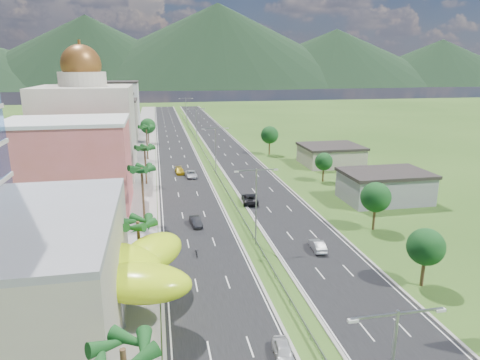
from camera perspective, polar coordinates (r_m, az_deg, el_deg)
ground at (r=52.22m, az=4.66°, el=-12.87°), size 500.00×500.00×0.00m
road_left at (r=136.60m, az=-8.71°, el=4.63°), size 11.00×260.00×0.04m
road_right at (r=138.01m, az=-2.46°, el=4.89°), size 11.00×260.00×0.04m
sidewalk_left at (r=136.54m, az=-12.71°, el=4.44°), size 7.00×260.00×0.12m
median_guardrail at (r=119.40m, az=-4.71°, el=3.54°), size 0.10×216.06×0.76m
streetlight_median_b at (r=58.55m, az=2.15°, el=-2.51°), size 6.04×0.25×11.00m
streetlight_median_c at (r=96.80m, az=-3.29°, el=4.54°), size 6.04×0.25×11.00m
streetlight_median_d at (r=141.00m, az=-5.85°, el=7.81°), size 6.04×0.25×11.00m
streetlight_median_e at (r=185.59m, az=-7.20°, el=9.51°), size 6.04×0.25×11.00m
lime_canopy at (r=45.29m, az=-19.35°, el=-11.26°), size 18.00×15.00×7.40m
pink_shophouse at (r=79.59m, az=-21.79°, el=1.71°), size 20.00×15.00×15.00m
domed_building at (r=101.27m, az=-19.75°, el=6.79°), size 20.00×20.00×28.70m
midrise_grey at (r=126.16m, az=-17.58°, el=6.91°), size 16.00×15.00×16.00m
midrise_beige at (r=148.05m, az=-16.66°, el=7.51°), size 16.00×15.00×13.00m
midrise_white at (r=170.57m, az=-16.05°, el=9.33°), size 16.00×15.00×18.00m
shed_near at (r=83.42m, az=18.72°, el=-0.97°), size 15.00×10.00×5.00m
shed_far at (r=110.44m, az=12.00°, el=3.15°), size 14.00×12.00×4.40m
palm_tree_a at (r=27.81m, az=-15.31°, el=-21.72°), size 3.60×3.60×9.10m
palm_tree_b at (r=49.51m, az=-13.46°, el=-5.89°), size 3.60×3.60×8.10m
palm_tree_c at (r=68.23m, az=-12.99°, el=1.19°), size 3.60×3.60×9.60m
palm_tree_d at (r=90.91m, az=-12.60°, el=4.02°), size 3.60×3.60×8.60m
palm_tree_e at (r=115.45m, az=-12.39°, el=6.72°), size 3.60×3.60×9.40m
leafy_tree_lfar at (r=140.58m, az=-12.18°, el=7.05°), size 4.90×4.90×8.05m
leafy_tree_ra at (r=52.61m, az=23.54°, el=-8.19°), size 4.20×4.20×6.90m
leafy_tree_rb at (r=67.53m, az=17.64°, el=-2.21°), size 4.55×4.55×7.47m
leafy_tree_rc at (r=93.42m, az=11.11°, el=2.41°), size 3.85×3.85×6.33m
leafy_tree_rd at (r=119.89m, az=3.97°, el=6.01°), size 4.90×4.90×8.05m
mountain_ridge at (r=500.24m, az=-2.82°, el=12.29°), size 860.00×140.00×90.00m
car_white_near_left at (r=39.60m, az=5.81°, el=-21.82°), size 2.00×4.08×1.34m
car_dark_left at (r=67.63m, az=-5.92°, el=-5.51°), size 1.93×4.34×1.38m
car_silver_mid_left at (r=96.46m, az=-6.53°, el=0.78°), size 2.44×5.12×1.41m
car_yellow_far_left at (r=100.04m, az=-8.06°, el=1.23°), size 2.22×4.78×1.35m
car_silver_right at (r=59.65m, az=10.30°, el=-8.57°), size 1.82×4.39×1.41m
car_dark_far_right at (r=78.12m, az=1.31°, el=-2.48°), size 3.31×6.11×1.63m
motorcycle at (r=57.44m, az=-5.84°, el=-9.43°), size 0.62×2.00×1.28m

